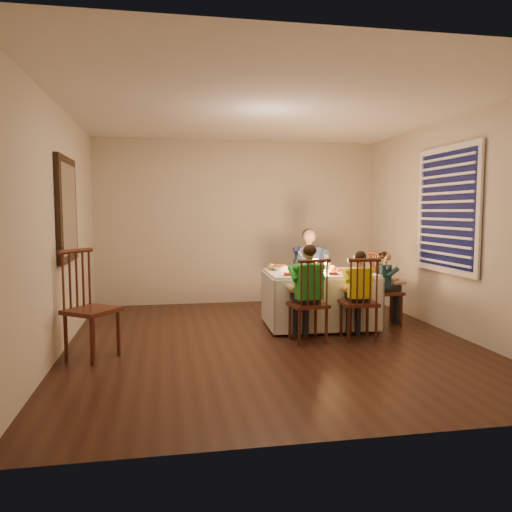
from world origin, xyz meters
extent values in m
plane|color=black|center=(0.00, 0.00, 0.00)|extent=(5.00, 5.00, 0.00)
cube|color=beige|center=(-2.25, 0.00, 1.30)|extent=(0.02, 5.00, 2.60)
cube|color=beige|center=(2.25, 0.00, 1.30)|extent=(0.02, 5.00, 2.60)
cube|color=beige|center=(0.00, 2.50, 1.30)|extent=(4.50, 0.02, 2.60)
plane|color=white|center=(0.00, 0.00, 2.60)|extent=(5.00, 5.00, 0.00)
cube|color=white|center=(0.78, 0.62, 0.69)|extent=(1.36, 1.00, 0.04)
cube|color=white|center=(0.80, 1.10, 0.35)|extent=(1.36, 0.08, 0.65)
cube|color=white|center=(0.76, 0.14, 0.35)|extent=(1.36, 0.08, 0.65)
cube|color=white|center=(1.45, 0.59, 0.35)|extent=(0.06, 0.98, 0.65)
cube|color=white|center=(0.11, 0.65, 0.35)|extent=(0.06, 0.98, 0.65)
cylinder|color=white|center=(0.79, 0.88, 0.72)|extent=(0.27, 0.27, 0.02)
cylinder|color=white|center=(0.48, 0.34, 0.72)|extent=(0.27, 0.27, 0.02)
cylinder|color=white|center=(1.04, 0.33, 0.72)|extent=(0.27, 0.27, 0.02)
cylinder|color=white|center=(1.22, 0.60, 0.72)|extent=(0.27, 0.27, 0.02)
cylinder|color=white|center=(0.72, 0.62, 0.76)|extent=(0.06, 0.06, 0.10)
cylinder|color=white|center=(0.86, 0.62, 0.76)|extent=(0.06, 0.06, 0.10)
sphere|color=yellow|center=(0.21, 0.93, 0.75)|extent=(0.09, 0.09, 0.09)
sphere|color=orange|center=(0.97, 0.66, 0.75)|extent=(0.08, 0.08, 0.08)
imported|color=white|center=(0.31, 0.87, 0.73)|extent=(0.30, 0.30, 0.06)
cube|color=black|center=(-2.22, 0.30, 1.50)|extent=(0.05, 0.95, 1.15)
cube|color=white|center=(-2.19, 0.30, 1.50)|extent=(0.01, 0.78, 0.98)
cube|color=#0D1036|center=(2.23, 0.10, 1.50)|extent=(0.01, 1.20, 1.40)
cube|color=white|center=(2.21, 0.10, 1.50)|extent=(0.03, 1.34, 1.54)
camera|label=1|loc=(-1.16, -5.47, 1.49)|focal=35.00mm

